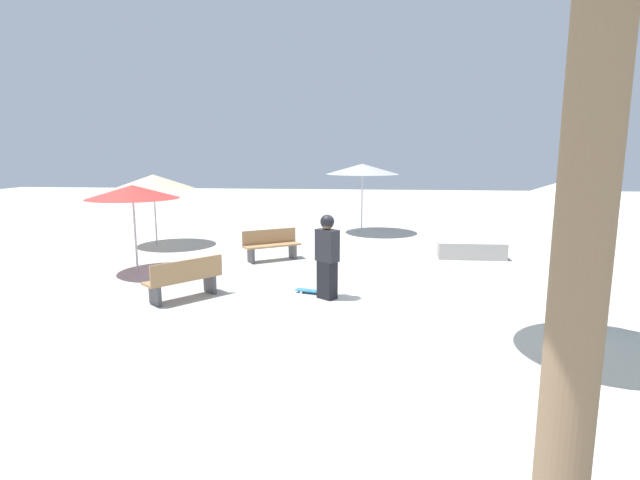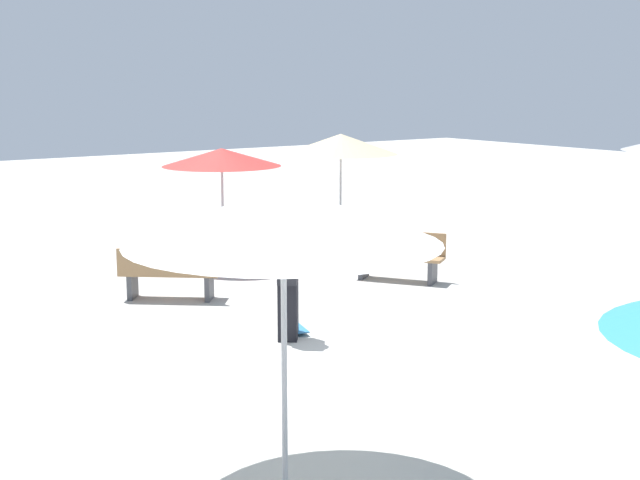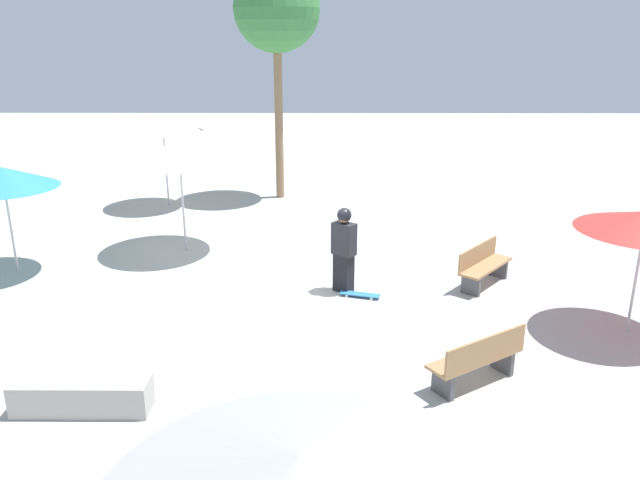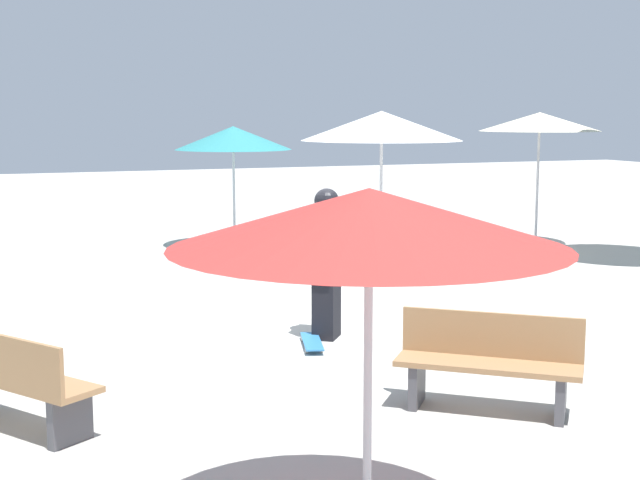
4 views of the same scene
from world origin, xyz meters
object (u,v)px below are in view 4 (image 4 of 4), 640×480
object	(u,v)px
skateboard	(312,342)
shade_umbrella_cream	(540,122)
shade_umbrella_white	(382,126)
skater_main	(327,258)
bench_near	(13,380)
shade_umbrella_teal	(233,138)
bench_far	(489,363)
shade_umbrella_red	(369,219)

from	to	relation	value
skateboard	shade_umbrella_cream	distance (m)	9.04
skateboard	shade_umbrella_white	bearing A→B (deg)	161.42
skater_main	bench_near	distance (m)	4.05
shade_umbrella_teal	shade_umbrella_cream	bearing A→B (deg)	-109.85
skater_main	bench_near	bearing A→B (deg)	-24.15
skater_main	shade_umbrella_cream	distance (m)	8.42
shade_umbrella_white	shade_umbrella_teal	bearing A→B (deg)	24.06
skater_main	shade_umbrella_teal	size ratio (longest dim) A/B	0.74
skateboard	shade_umbrella_teal	xyz separation A→B (m)	(7.43, -1.29, 2.06)
shade_umbrella_white	skateboard	bearing A→B (deg)	145.37
skater_main	shade_umbrella_teal	world-z (taller)	shade_umbrella_teal
shade_umbrella_white	bench_far	bearing A→B (deg)	162.10
skater_main	shade_umbrella_white	distance (m)	4.71
skateboard	bench_near	world-z (taller)	bench_near
bench_near	shade_umbrella_red	xyz separation A→B (m)	(-3.07, -1.78, 1.60)
shade_umbrella_teal	skater_main	bearing A→B (deg)	172.12
shade_umbrella_red	shade_umbrella_white	xyz separation A→B (m)	(8.67, -4.26, 0.37)
shade_umbrella_teal	shade_umbrella_white	bearing A→B (deg)	-155.94
bench_near	shade_umbrella_red	world-z (taller)	shade_umbrella_red
skateboard	shade_umbrella_teal	bearing A→B (deg)	-173.81
skater_main	bench_far	distance (m)	2.96
shade_umbrella_teal	shade_umbrella_red	xyz separation A→B (m)	(-12.05, 2.76, -0.10)
bench_far	shade_umbrella_red	size ratio (longest dim) A/B	0.67
bench_far	shade_umbrella_cream	bearing A→B (deg)	-87.81
shade_umbrella_red	shade_umbrella_cream	distance (m)	13.04
skateboard	bench_far	xyz separation A→B (m)	(-2.58, -0.66, 0.37)
skateboard	shade_umbrella_white	world-z (taller)	shade_umbrella_white
bench_near	shade_umbrella_teal	world-z (taller)	shade_umbrella_teal
bench_far	shade_umbrella_white	distance (m)	7.24
skateboard	bench_near	distance (m)	3.61
skater_main	bench_near	size ratio (longest dim) A/B	1.11
shade_umbrella_red	shade_umbrella_white	world-z (taller)	shade_umbrella_white
skateboard	shade_umbrella_red	xyz separation A→B (m)	(-4.62, 1.46, 1.96)
shade_umbrella_teal	shade_umbrella_cream	size ratio (longest dim) A/B	0.90
bench_far	shade_umbrella_cream	xyz separation A→B (m)	(8.00, -6.18, 2.00)
bench_near	shade_umbrella_teal	xyz separation A→B (m)	(8.98, -4.53, 1.70)
shade_umbrella_red	shade_umbrella_white	size ratio (longest dim) A/B	0.85
bench_near	shade_umbrella_white	bearing A→B (deg)	99.47
skater_main	shade_umbrella_red	distance (m)	5.36
skateboard	shade_umbrella_teal	world-z (taller)	shade_umbrella_teal
shade_umbrella_cream	shade_umbrella_white	size ratio (longest dim) A/B	0.99
skateboard	skater_main	bearing A→B (deg)	152.32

